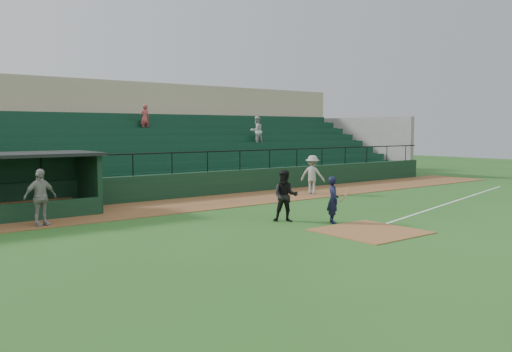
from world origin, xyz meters
TOP-DOWN VIEW (x-y plane):
  - ground at (0.00, 0.00)m, footprint 90.00×90.00m
  - warning_track at (0.00, 8.00)m, footprint 40.00×4.00m
  - home_plate_dirt at (0.00, -1.00)m, footprint 3.00×3.00m
  - foul_line at (8.00, 1.20)m, footprint 17.49×4.44m
  - stadium_structure at (0.00, 16.46)m, footprint 38.00×13.08m
  - batter_at_plate at (0.23, 0.86)m, footprint 1.12×0.73m
  - umpire at (-0.94, 2.09)m, footprint 1.15×1.13m
  - runner at (5.48, 7.35)m, footprint 1.23×1.46m
  - dugout_player_a at (-8.12, 6.54)m, footprint 1.21×0.69m

SIDE VIEW (x-z plane):
  - ground at x=0.00m, z-range 0.00..0.00m
  - foul_line at x=8.00m, z-range 0.00..0.01m
  - warning_track at x=0.00m, z-range 0.00..0.03m
  - home_plate_dirt at x=0.00m, z-range 0.00..0.03m
  - batter_at_plate at x=0.23m, z-range 0.00..1.66m
  - umpire at x=-0.94m, z-range 0.00..1.87m
  - dugout_player_a at x=-8.12m, z-range 0.03..1.98m
  - runner at x=5.48m, z-range 0.03..1.99m
  - stadium_structure at x=0.00m, z-range -0.90..5.50m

